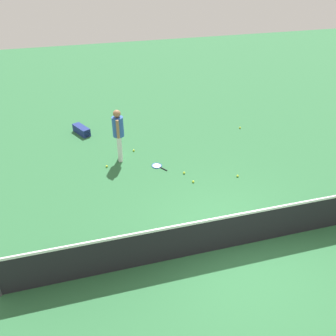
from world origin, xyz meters
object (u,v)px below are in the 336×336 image
tennis_racket_near_player (157,166)px  tennis_ball_stray_left (238,176)px  tennis_ball_near_player (184,173)px  tennis_ball_by_net (107,166)px  player_near_side (118,131)px  tennis_ball_midcourt (134,150)px  equipment_bag (82,130)px  tennis_ball_stray_right (193,182)px  tennis_ball_baseline (240,128)px

tennis_racket_near_player → tennis_ball_stray_left: size_ratio=8.81×
tennis_ball_near_player → tennis_ball_by_net: bearing=-23.9°
tennis_racket_near_player → player_near_side: bearing=-34.5°
tennis_ball_near_player → tennis_ball_midcourt: (1.22, -1.71, 0.00)m
tennis_ball_near_player → equipment_bag: 4.43m
tennis_ball_stray_right → equipment_bag: 4.91m
tennis_racket_near_player → tennis_ball_stray_left: (-2.16, 1.19, 0.02)m
tennis_ball_by_net → tennis_ball_stray_right: bearing=147.5°
tennis_ball_by_net → tennis_racket_near_player: bearing=166.7°
tennis_ball_stray_right → tennis_ball_near_player: bearing=-76.5°
player_near_side → tennis_ball_stray_right: 2.77m
tennis_ball_near_player → tennis_ball_baseline: same height
tennis_ball_stray_right → equipment_bag: size_ratio=0.08×
tennis_ball_by_net → equipment_bag: 2.55m
player_near_side → tennis_ball_baseline: bearing=-167.7°
tennis_racket_near_player → tennis_ball_midcourt: tennis_ball_midcourt is taller
equipment_bag → tennis_ball_near_player: bearing=129.0°
tennis_ball_by_net → tennis_ball_midcourt: bearing=-142.9°
tennis_ball_near_player → tennis_ball_midcourt: 2.10m
player_near_side → equipment_bag: bearing=-63.0°
tennis_ball_stray_right → equipment_bag: equipment_bag is taller
tennis_racket_near_player → equipment_bag: size_ratio=0.69×
tennis_ball_midcourt → tennis_ball_stray_left: bearing=139.8°
player_near_side → tennis_ball_stray_right: bearing=135.1°
tennis_ball_baseline → equipment_bag: bearing=-11.0°
tennis_ball_baseline → equipment_bag: 5.82m
tennis_ball_near_player → equipment_bag: size_ratio=0.08×
tennis_ball_baseline → equipment_bag: (5.71, -1.11, 0.11)m
tennis_ball_stray_left → equipment_bag: size_ratio=0.08×
tennis_ball_midcourt → tennis_ball_stray_right: (-1.34, 2.22, 0.00)m
tennis_racket_near_player → tennis_ball_midcourt: size_ratio=8.81×
tennis_ball_near_player → tennis_ball_baseline: size_ratio=1.00×
tennis_ball_near_player → tennis_ball_midcourt: size_ratio=1.00×
tennis_ball_by_net → player_near_side: bearing=-144.1°
equipment_bag → tennis_ball_by_net: bearing=103.5°
tennis_ball_by_net → tennis_ball_stray_left: same height
player_near_side → tennis_racket_near_player: bearing=145.5°
tennis_ball_baseline → tennis_ball_stray_left: size_ratio=1.00×
player_near_side → tennis_ball_stray_left: player_near_side is taller
tennis_ball_baseline → tennis_ball_by_net: bearing=14.9°
tennis_ball_near_player → tennis_ball_midcourt: bearing=-54.6°
tennis_racket_near_player → tennis_ball_stray_right: (-0.80, 1.12, 0.02)m
equipment_bag → tennis_ball_stray_left: bearing=136.8°
player_near_side → tennis_racket_near_player: 1.60m
tennis_ball_stray_right → equipment_bag: bearing=-53.6°
tennis_ball_midcourt → equipment_bag: bearing=-47.8°
tennis_ball_by_net → tennis_ball_stray_left: 3.99m
tennis_racket_near_player → tennis_ball_by_net: size_ratio=8.81×
tennis_ball_by_net → tennis_ball_stray_left: size_ratio=1.00×
tennis_racket_near_player → tennis_ball_by_net: tennis_ball_by_net is taller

